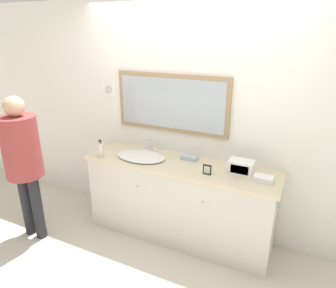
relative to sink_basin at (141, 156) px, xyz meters
The scene contains 10 objects.
ground_plane 1.06m from the sink_basin, 33.53° to the right, with size 14.00×14.00×0.00m, color beige.
wall_back 0.67m from the sink_basin, 37.38° to the left, with size 8.00×0.18×2.55m.
vanity_counter 0.65m from the sink_basin, ahead, with size 2.08×0.58×0.89m.
sink_basin is the anchor object (origin of this frame).
soap_bottle 0.45m from the sink_basin, 157.01° to the right, with size 0.06×0.06×0.20m.
appliance_box 1.08m from the sink_basin, ahead, with size 0.24×0.16×0.13m.
picture_frame 0.80m from the sink_basin, ahead, with size 0.08×0.01×0.10m.
hand_towel_near_sink 1.31m from the sink_basin, ahead, with size 0.18×0.12×0.05m.
hand_towel_far_corner 0.53m from the sink_basin, 18.95° to the left, with size 0.18×0.10×0.04m.
person 1.24m from the sink_basin, 146.52° to the right, with size 0.38×0.38×1.61m.
Camera 1 is at (1.14, -2.33, 2.18)m, focal length 32.00 mm.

